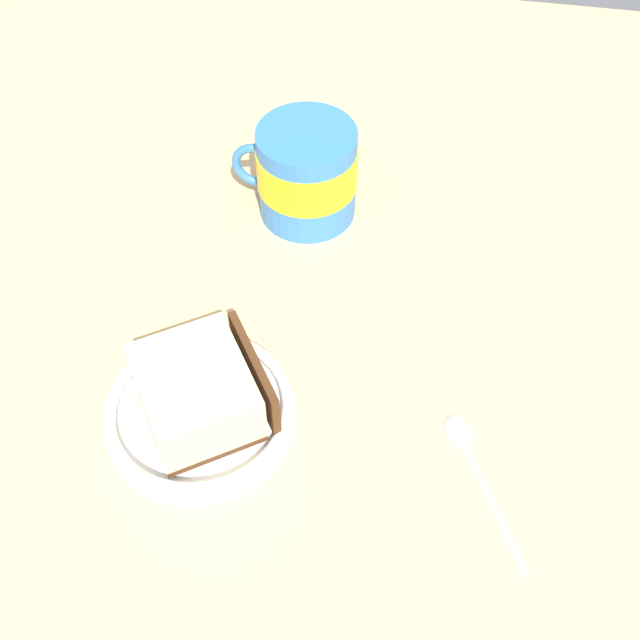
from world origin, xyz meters
TOP-DOWN VIEW (x-y plane):
  - ground_plane at (0.00, 0.00)cm, footprint 118.24×118.24cm
  - small_plate at (-5.76, 3.92)cm, footprint 14.62×14.62cm
  - cake_slice at (-5.61, 3.70)cm, footprint 12.04×11.89cm
  - tea_mug at (18.15, 0.29)cm, footprint 9.13×11.45cm
  - teaspoon at (-5.66, -16.70)cm, footprint 12.24×7.02cm

SIDE VIEW (x-z plane):
  - ground_plane at x=0.00cm, z-range -2.75..0.00cm
  - teaspoon at x=-5.66cm, z-range -0.05..0.75cm
  - small_plate at x=-5.76cm, z-range -0.01..1.89cm
  - cake_slice at x=-5.61cm, z-range 0.95..6.01cm
  - tea_mug at x=18.15cm, z-range 0.29..9.35cm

